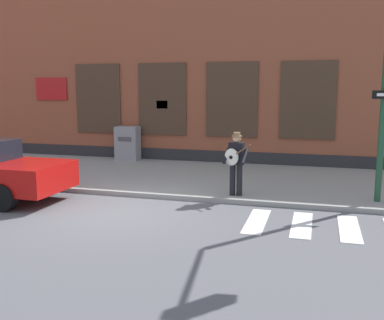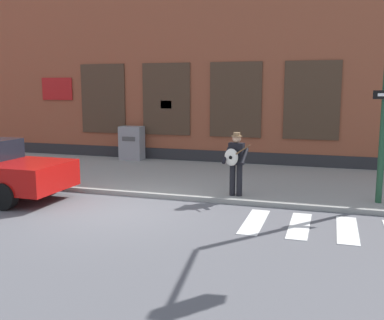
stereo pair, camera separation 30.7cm
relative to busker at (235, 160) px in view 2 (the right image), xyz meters
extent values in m
plane|color=#56565B|center=(-2.42, -1.86, -1.05)|extent=(160.00, 160.00, 0.00)
cube|color=gray|center=(-2.42, 2.31, -0.99)|extent=(28.00, 5.49, 0.12)
cube|color=brown|center=(-2.42, 7.05, 2.48)|extent=(28.00, 4.00, 7.07)
cube|color=#28282B|center=(-2.42, 5.03, -0.78)|extent=(28.00, 0.04, 0.55)
cube|color=#473323|center=(-6.45, 5.02, 1.39)|extent=(1.91, 0.06, 2.71)
cube|color=black|center=(-6.45, 5.01, 1.39)|extent=(1.79, 0.03, 2.59)
cube|color=#473323|center=(-3.77, 5.02, 1.39)|extent=(1.91, 0.06, 2.71)
cube|color=black|center=(-3.77, 5.01, 1.39)|extent=(1.79, 0.03, 2.59)
cube|color=#473323|center=(-1.08, 5.02, 1.39)|extent=(1.91, 0.06, 2.71)
cube|color=black|center=(-1.08, 5.01, 1.39)|extent=(1.79, 0.03, 2.59)
cube|color=#473323|center=(1.60, 5.02, 1.39)|extent=(1.91, 0.06, 2.71)
cube|color=black|center=(1.60, 5.01, 1.39)|extent=(1.79, 0.03, 2.59)
cube|color=red|center=(-8.54, 5.01, 1.78)|extent=(1.40, 0.04, 0.90)
cube|color=yellow|center=(-3.77, 5.00, 1.19)|extent=(0.44, 0.02, 0.30)
cube|color=silver|center=(0.80, -1.74, -1.05)|extent=(0.42, 1.90, 0.01)
cube|color=silver|center=(1.76, -1.74, -1.05)|extent=(0.42, 1.90, 0.01)
cube|color=silver|center=(2.71, -1.74, -1.05)|extent=(0.42, 1.90, 0.01)
cube|color=silver|center=(-4.11, -1.11, -0.31)|extent=(0.06, 0.24, 0.12)
cube|color=silver|center=(-4.13, -2.26, -0.31)|extent=(0.06, 0.24, 0.12)
cylinder|color=black|center=(-5.04, -0.80, -0.72)|extent=(0.66, 0.25, 0.66)
cylinder|color=black|center=(-5.06, -2.55, -0.72)|extent=(0.66, 0.25, 0.66)
cylinder|color=black|center=(0.10, 0.03, -0.52)|extent=(0.15, 0.15, 0.82)
cylinder|color=black|center=(-0.08, 0.03, -0.52)|extent=(0.15, 0.15, 0.82)
cube|color=black|center=(0.01, 0.04, 0.16)|extent=(0.40, 0.25, 0.56)
sphere|color=tan|center=(0.01, 0.04, 0.55)|extent=(0.22, 0.22, 0.22)
cylinder|color=olive|center=(0.01, 0.04, 0.61)|extent=(0.28, 0.28, 0.02)
cylinder|color=olive|center=(0.01, 0.04, 0.66)|extent=(0.18, 0.18, 0.09)
cylinder|color=black|center=(0.24, -0.08, 0.12)|extent=(0.13, 0.52, 0.39)
cylinder|color=black|center=(-0.23, -0.04, 0.12)|extent=(0.13, 0.52, 0.39)
ellipsoid|color=silver|center=(-0.08, -0.14, 0.09)|extent=(0.37, 0.15, 0.44)
cylinder|color=black|center=(-0.09, -0.20, 0.09)|extent=(0.09, 0.02, 0.09)
cylinder|color=brown|center=(0.18, -0.18, 0.27)|extent=(0.47, 0.08, 0.34)
cube|color=gray|center=(-5.04, 4.60, -0.29)|extent=(0.89, 0.55, 1.29)
cube|color=#4C4C4C|center=(-5.04, 4.31, -0.09)|extent=(0.53, 0.02, 0.16)
camera|label=1|loc=(2.02, -11.21, 1.83)|focal=42.00mm
camera|label=2|loc=(2.31, -11.12, 1.83)|focal=42.00mm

